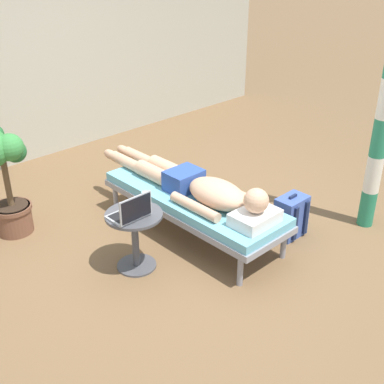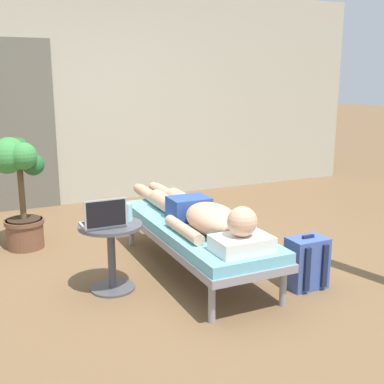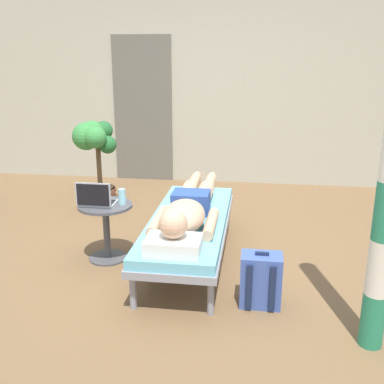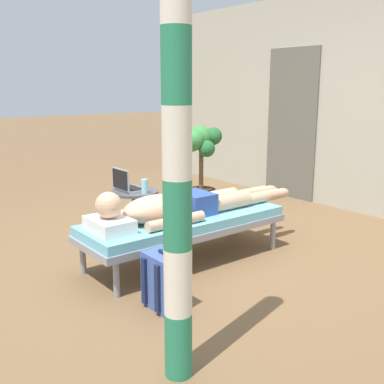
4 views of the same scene
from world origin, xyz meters
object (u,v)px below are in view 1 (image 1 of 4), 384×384
lounge_chair (193,201)px  laptop (131,212)px  potted_plant (2,169)px  person_reclining (198,187)px  side_table (135,231)px  drink_glass (146,199)px  backpack (290,217)px

lounge_chair → laptop: (-0.80, -0.12, 0.24)m
laptop → potted_plant: bearing=109.5°
person_reclining → potted_plant: (-1.26, 1.25, 0.16)m
person_reclining → side_table: 0.75m
side_table → laptop: size_ratio=1.69×
drink_glass → potted_plant: (-0.67, 1.22, 0.08)m
person_reclining → side_table: (-0.74, -0.00, -0.16)m
side_table → drink_glass: drink_glass is taller
drink_glass → potted_plant: potted_plant is taller
side_table → potted_plant: size_ratio=0.49×
person_reclining → potted_plant: bearing=135.2°
lounge_chair → backpack: (0.64, -0.66, -0.15)m
laptop → drink_glass: (0.21, 0.08, 0.01)m
drink_glass → backpack: drink_glass is taller
laptop → potted_plant: (-0.46, 1.30, 0.09)m
lounge_chair → laptop: bearing=-171.7°
laptop → potted_plant: size_ratio=0.29×
laptop → drink_glass: laptop is taller
laptop → drink_glass: 0.22m
lounge_chair → potted_plant: bearing=136.7°
lounge_chair → side_table: 0.74m
drink_glass → person_reclining: bearing=-2.4°
person_reclining → potted_plant: 1.78m
drink_glass → lounge_chair: bearing=3.9°
person_reclining → side_table: bearing=-179.9°
lounge_chair → backpack: 0.93m
person_reclining → laptop: (-0.80, -0.05, 0.07)m
lounge_chair → person_reclining: person_reclining is taller
lounge_chair → drink_glass: drink_glass is taller
side_table → person_reclining: bearing=0.1°
lounge_chair → person_reclining: bearing=-90.0°
backpack → potted_plant: potted_plant is taller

